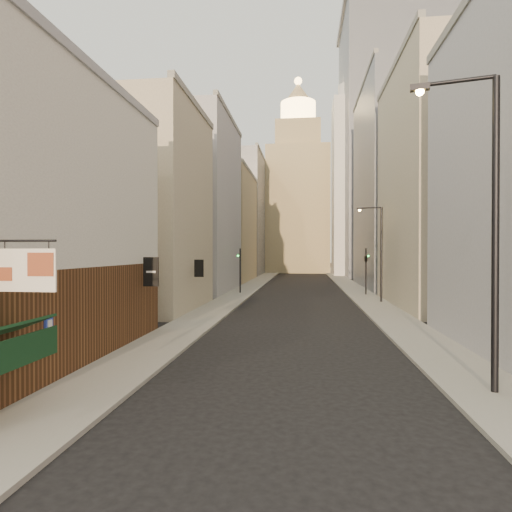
# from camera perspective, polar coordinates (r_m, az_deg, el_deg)

# --- Properties ---
(sidewalk_left) EXTENTS (3.00, 140.00, 0.15)m
(sidewalk_left) POSITION_cam_1_polar(r_m,az_deg,el_deg) (62.69, 0.04, -3.61)
(sidewalk_left) COLOR gray
(sidewalk_left) RESTS_ON ground
(sidewalk_right) EXTENTS (3.00, 140.00, 0.15)m
(sidewalk_right) POSITION_cam_1_polar(r_m,az_deg,el_deg) (62.58, 11.98, -3.63)
(sidewalk_right) COLOR gray
(sidewalk_right) RESTS_ON ground
(near_building_left) EXTENTS (8.30, 23.04, 12.30)m
(near_building_left) POSITION_cam_1_polar(r_m,az_deg,el_deg) (19.87, -29.05, 4.52)
(near_building_left) COLOR brown
(near_building_left) RESTS_ON ground
(left_bldg_beige) EXTENTS (8.00, 12.00, 16.00)m
(left_bldg_beige) POSITION_cam_1_polar(r_m,az_deg,el_deg) (35.58, -14.23, 5.98)
(left_bldg_beige) COLOR tan
(left_bldg_beige) RESTS_ON ground
(left_bldg_grey) EXTENTS (8.00, 16.00, 20.00)m
(left_bldg_grey) POSITION_cam_1_polar(r_m,az_deg,el_deg) (50.99, -7.82, 6.60)
(left_bldg_grey) COLOR #959499
(left_bldg_grey) RESTS_ON ground
(left_bldg_tan) EXTENTS (8.00, 18.00, 17.00)m
(left_bldg_tan) POSITION_cam_1_polar(r_m,az_deg,el_deg) (68.40, -4.07, 3.79)
(left_bldg_tan) COLOR tan
(left_bldg_tan) RESTS_ON ground
(left_bldg_wingrid) EXTENTS (8.00, 20.00, 24.00)m
(left_bldg_wingrid) POSITION_cam_1_polar(r_m,az_deg,el_deg) (88.34, -1.68, 5.33)
(left_bldg_wingrid) COLOR gray
(left_bldg_wingrid) RESTS_ON ground
(right_bldg_beige) EXTENTS (8.00, 16.00, 20.00)m
(right_bldg_beige) POSITION_cam_1_polar(r_m,az_deg,el_deg) (39.23, 23.70, 8.38)
(right_bldg_beige) COLOR tan
(right_bldg_beige) RESTS_ON ground
(right_bldg_wingrid) EXTENTS (8.00, 20.00, 26.00)m
(right_bldg_wingrid) POSITION_cam_1_polar(r_m,az_deg,el_deg) (58.87, 17.88, 8.70)
(right_bldg_wingrid) COLOR gray
(right_bldg_wingrid) RESTS_ON ground
(highrise) EXTENTS (21.00, 23.00, 51.20)m
(highrise) POSITION_cam_1_polar(r_m,az_deg,el_deg) (89.42, 18.14, 14.12)
(highrise) COLOR gray
(highrise) RESTS_ON ground
(clock_tower) EXTENTS (14.00, 14.00, 44.90)m
(clock_tower) POSITION_cam_1_polar(r_m,az_deg,el_deg) (99.99, 5.62, 8.02)
(clock_tower) COLOR tan
(clock_tower) RESTS_ON ground
(white_tower) EXTENTS (8.00, 8.00, 41.50)m
(white_tower) POSITION_cam_1_polar(r_m,az_deg,el_deg) (86.79, 12.87, 9.80)
(white_tower) COLOR silver
(white_tower) RESTS_ON ground
(streetlamp_near) EXTENTS (2.65, 0.82, 10.26)m
(streetlamp_near) POSITION_cam_1_polar(r_m,az_deg,el_deg) (15.60, 28.34, 5.05)
(streetlamp_near) COLOR black
(streetlamp_near) RESTS_ON ground
(streetlamp_mid) EXTENTS (2.23, 0.74, 8.67)m
(streetlamp_mid) POSITION_cam_1_polar(r_m,az_deg,el_deg) (39.90, 16.05, 1.00)
(streetlamp_mid) COLOR black
(streetlamp_mid) RESTS_ON ground
(traffic_light_left) EXTENTS (0.56, 0.46, 5.00)m
(traffic_light_left) POSITION_cam_1_polar(r_m,az_deg,el_deg) (46.89, -2.13, -0.91)
(traffic_light_left) COLOR black
(traffic_light_left) RESTS_ON ground
(traffic_light_right) EXTENTS (0.62, 0.59, 5.00)m
(traffic_light_right) POSITION_cam_1_polar(r_m,az_deg,el_deg) (46.44, 14.45, -0.49)
(traffic_light_right) COLOR black
(traffic_light_right) RESTS_ON ground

